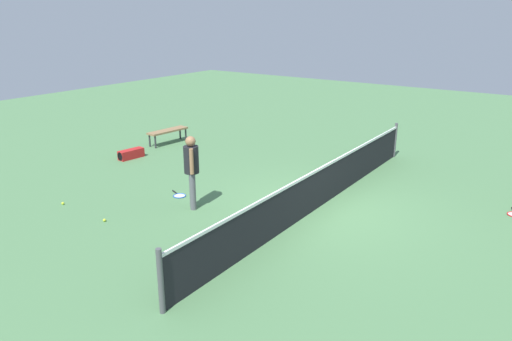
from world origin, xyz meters
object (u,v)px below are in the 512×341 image
Objects in this scene: tennis_ball_by_net at (194,245)px; equipment_bag at (130,154)px; tennis_ball_near_player at (63,203)px; tennis_racket_near_player at (179,195)px; tennis_ball_midcourt at (104,220)px; courtside_bench at (168,132)px; player_near_side at (192,166)px.

equipment_bag is at bearing -120.58° from tennis_ball_by_net.
equipment_bag is (-3.45, -1.60, 0.11)m from tennis_ball_near_player.
tennis_racket_near_player is at bearing -130.67° from tennis_ball_by_net.
equipment_bag is at bearing -113.11° from tennis_racket_near_player.
equipment_bag reaches higher than tennis_ball_by_net.
tennis_ball_by_net is 2.38m from tennis_ball_midcourt.
tennis_ball_by_net is at bearing 95.50° from tennis_ball_midcourt.
tennis_ball_by_net is 6.45m from equipment_bag.
tennis_ball_by_net is 0.04× the size of courtside_bench.
player_near_side reaches higher than courtside_bench.
tennis_racket_near_player is 2.71m from tennis_ball_near_player.
tennis_ball_midcourt is at bearing -7.27° from tennis_racket_near_player.
player_near_side is 25.76× the size of tennis_ball_near_player.
tennis_ball_midcourt is at bearing 87.70° from tennis_ball_near_player.
tennis_ball_near_player is at bearing 24.87° from equipment_bag.
player_near_side is 2.20m from tennis_ball_by_net.
player_near_side reaches higher than tennis_ball_near_player.
player_near_side is at bearing 66.70° from equipment_bag.
courtside_bench is 1.85× the size of equipment_bag.
player_near_side is at bearing 148.30° from tennis_ball_midcourt.
tennis_ball_near_player is at bearing -87.62° from tennis_ball_by_net.
player_near_side is 2.05× the size of equipment_bag.
courtside_bench is 2.01m from equipment_bag.
tennis_racket_near_player is at bearing -114.12° from player_near_side.
player_near_side is 25.76× the size of tennis_ball_midcourt.
player_near_side reaches higher than equipment_bag.
courtside_bench is at bearing -132.40° from tennis_racket_near_player.
tennis_ball_midcourt is at bearing 32.62° from courtside_bench.
tennis_ball_near_player is 3.80m from equipment_bag.
courtside_bench reaches higher than tennis_racket_near_player.
tennis_racket_near_player is (-0.35, -0.78, -1.00)m from player_near_side.
tennis_racket_near_player is 2.78m from tennis_ball_by_net.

